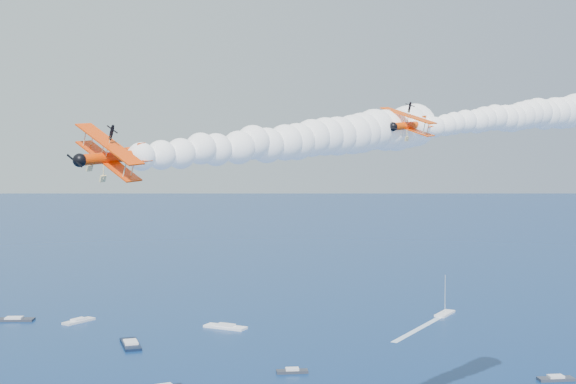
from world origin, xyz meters
name	(u,v)px	position (x,y,z in m)	size (l,w,h in m)	color
biplane_lead	(408,126)	(25.65, 25.17, 57.78)	(7.48, 8.39, 5.06)	#FF4A05
biplane_trail	(111,157)	(-15.33, 5.17, 53.76)	(7.55, 8.47, 5.10)	#FC4005
smoke_trail_lead	(517,117)	(50.95, 36.44, 59.87)	(51.26, 26.22, 10.31)	white
smoke_trail_trail	(306,139)	(8.71, 18.93, 55.85)	(49.01, 30.67, 10.31)	white
spectator_boats	(125,373)	(-0.32, 120.07, 0.35)	(240.04, 159.37, 0.70)	#292F37
boat_wakes	(69,378)	(-13.35, 121.73, 0.03)	(237.56, 74.31, 0.04)	white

